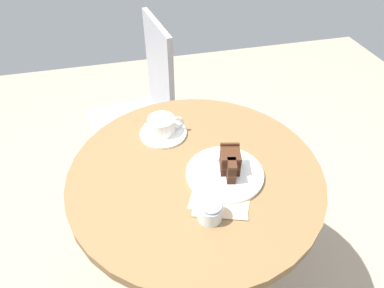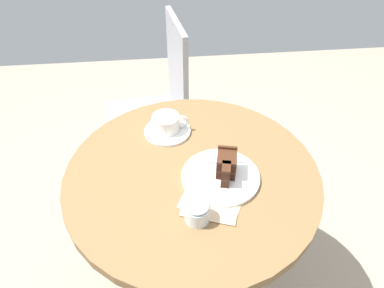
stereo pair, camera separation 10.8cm
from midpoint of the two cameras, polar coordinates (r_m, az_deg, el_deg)
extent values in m
cube|color=gray|center=(1.67, 2.02, -22.67)|extent=(4.40, 4.40, 0.01)
cylinder|color=brown|center=(1.07, 2.93, -5.20)|extent=(0.78, 0.78, 0.03)
cylinder|color=silver|center=(1.35, 2.39, -15.81)|extent=(0.07, 0.07, 0.69)
cylinder|color=silver|center=(1.66, 2.03, -22.45)|extent=(0.35, 0.35, 0.02)
cylinder|color=white|center=(1.19, -1.52, 2.08)|extent=(0.16, 0.16, 0.01)
cylinder|color=white|center=(1.17, -1.74, 3.43)|extent=(0.09, 0.09, 0.06)
cylinder|color=beige|center=(1.16, -1.77, 4.47)|extent=(0.08, 0.08, 0.00)
torus|color=white|center=(1.18, 0.88, 3.60)|extent=(0.05, 0.01, 0.05)
cube|color=silver|center=(1.19, -4.10, 2.33)|extent=(0.02, 0.09, 0.00)
ellipsoid|color=silver|center=(1.23, -3.95, 3.81)|extent=(0.02, 0.02, 0.00)
cylinder|color=white|center=(1.04, 7.77, -5.54)|extent=(0.23, 0.23, 0.01)
cube|color=#381E14|center=(1.03, 8.68, -4.27)|extent=(0.07, 0.08, 0.03)
cube|color=#381E14|center=(1.00, 8.66, -6.00)|extent=(0.03, 0.05, 0.03)
cube|color=#422314|center=(1.02, 8.78, -3.60)|extent=(0.07, 0.08, 0.01)
cube|color=#422314|center=(0.99, 8.76, -5.33)|extent=(0.03, 0.05, 0.01)
cube|color=#381E14|center=(1.01, 8.88, -2.91)|extent=(0.07, 0.08, 0.03)
cube|color=#381E14|center=(0.98, 8.86, -4.64)|extent=(0.03, 0.05, 0.03)
cube|color=#422314|center=(1.00, 8.98, -2.21)|extent=(0.07, 0.08, 0.01)
cube|color=#422314|center=(0.97, 8.96, -3.94)|extent=(0.03, 0.05, 0.01)
cube|color=#422314|center=(1.04, 8.83, -2.15)|extent=(0.06, 0.02, 0.08)
cube|color=silver|center=(1.07, 7.16, -3.13)|extent=(0.10, 0.01, 0.00)
cube|color=silver|center=(1.08, 10.53, -2.80)|extent=(0.03, 0.02, 0.00)
cube|color=tan|center=(1.00, 6.86, -8.46)|extent=(0.22, 0.22, 0.00)
cube|color=tan|center=(0.98, 6.54, -9.25)|extent=(0.19, 0.19, 0.00)
cylinder|color=#9E9EA3|center=(2.03, -10.82, 1.06)|extent=(0.02, 0.02, 0.42)
cylinder|color=#9E9EA3|center=(1.79, -9.74, -5.39)|extent=(0.02, 0.02, 0.42)
cylinder|color=#9E9EA3|center=(2.06, -1.91, 2.51)|extent=(0.02, 0.02, 0.42)
cylinder|color=#9E9EA3|center=(1.82, 0.35, -3.65)|extent=(0.02, 0.02, 0.42)
cube|color=#9E9EA3|center=(1.78, -6.00, 4.05)|extent=(0.43, 0.43, 0.02)
cube|color=#9E9EA3|center=(1.66, -0.56, 12.00)|extent=(0.08, 0.36, 0.49)
cylinder|color=silver|center=(0.92, 4.32, -11.60)|extent=(0.07, 0.07, 0.05)
ellipsoid|color=silver|center=(0.89, 4.43, -10.34)|extent=(0.06, 0.06, 0.02)
camera|label=1|loc=(0.05, -87.13, 2.51)|focal=32.00mm
camera|label=2|loc=(0.05, 92.87, -2.51)|focal=32.00mm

